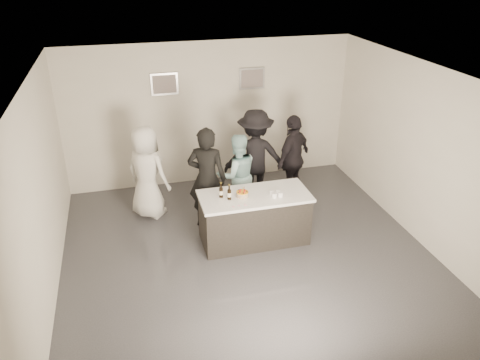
{
  "coord_description": "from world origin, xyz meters",
  "views": [
    {
      "loc": [
        -1.76,
        -6.23,
        4.58
      ],
      "look_at": [
        0.0,
        0.5,
        1.15
      ],
      "focal_mm": 35.0,
      "sensor_mm": 36.0,
      "label": 1
    }
  ],
  "objects_px": {
    "cake": "(242,194)",
    "person_main_blue": "(237,175)",
    "person_guest_left": "(147,172)",
    "person_guest_right": "(293,158)",
    "bar_counter": "(254,218)",
    "person_main_black": "(207,178)",
    "beer_bottle_b": "(229,192)",
    "person_guest_back": "(255,156)",
    "beer_bottle_a": "(221,190)"
  },
  "relations": [
    {
      "from": "cake",
      "to": "person_main_blue",
      "type": "xyz_separation_m",
      "value": [
        0.17,
        1.0,
        -0.13
      ]
    },
    {
      "from": "person_main_blue",
      "to": "person_guest_left",
      "type": "distance_m",
      "value": 1.67
    },
    {
      "from": "person_guest_right",
      "to": "person_main_blue",
      "type": "bearing_deg",
      "value": -25.36
    },
    {
      "from": "bar_counter",
      "to": "person_main_black",
      "type": "relative_size",
      "value": 0.98
    },
    {
      "from": "person_main_blue",
      "to": "bar_counter",
      "type": "bearing_deg",
      "value": 88.61
    },
    {
      "from": "bar_counter",
      "to": "person_main_blue",
      "type": "height_order",
      "value": "person_main_blue"
    },
    {
      "from": "beer_bottle_b",
      "to": "person_guest_back",
      "type": "distance_m",
      "value": 1.75
    },
    {
      "from": "person_guest_right",
      "to": "person_guest_back",
      "type": "distance_m",
      "value": 0.75
    },
    {
      "from": "beer_bottle_b",
      "to": "person_main_black",
      "type": "xyz_separation_m",
      "value": [
        -0.22,
        0.76,
        -0.08
      ]
    },
    {
      "from": "person_main_blue",
      "to": "beer_bottle_a",
      "type": "bearing_deg",
      "value": 57.04
    },
    {
      "from": "cake",
      "to": "person_guest_back",
      "type": "bearing_deg",
      "value": 65.98
    },
    {
      "from": "beer_bottle_a",
      "to": "person_main_blue",
      "type": "height_order",
      "value": "person_main_blue"
    },
    {
      "from": "bar_counter",
      "to": "person_guest_left",
      "type": "bearing_deg",
      "value": 140.87
    },
    {
      "from": "person_main_blue",
      "to": "person_main_black",
      "type": "bearing_deg",
      "value": 19.9
    },
    {
      "from": "beer_bottle_a",
      "to": "bar_counter",
      "type": "bearing_deg",
      "value": -6.11
    },
    {
      "from": "person_main_black",
      "to": "person_guest_back",
      "type": "height_order",
      "value": "person_main_black"
    },
    {
      "from": "beer_bottle_a",
      "to": "person_main_black",
      "type": "xyz_separation_m",
      "value": [
        -0.11,
        0.66,
        -0.08
      ]
    },
    {
      "from": "person_main_blue",
      "to": "person_guest_right",
      "type": "distance_m",
      "value": 1.25
    },
    {
      "from": "person_main_black",
      "to": "person_guest_left",
      "type": "distance_m",
      "value": 1.2
    },
    {
      "from": "beer_bottle_a",
      "to": "person_main_blue",
      "type": "xyz_separation_m",
      "value": [
        0.51,
        0.93,
        -0.22
      ]
    },
    {
      "from": "beer_bottle_a",
      "to": "person_main_blue",
      "type": "distance_m",
      "value": 1.09
    },
    {
      "from": "beer_bottle_a",
      "to": "person_main_blue",
      "type": "relative_size",
      "value": 0.16
    },
    {
      "from": "beer_bottle_a",
      "to": "person_guest_left",
      "type": "xyz_separation_m",
      "value": [
        -1.11,
        1.3,
        -0.14
      ]
    },
    {
      "from": "bar_counter",
      "to": "person_main_blue",
      "type": "relative_size",
      "value": 1.15
    },
    {
      "from": "beer_bottle_a",
      "to": "person_guest_left",
      "type": "distance_m",
      "value": 1.72
    },
    {
      "from": "bar_counter",
      "to": "beer_bottle_a",
      "type": "distance_m",
      "value": 0.81
    },
    {
      "from": "bar_counter",
      "to": "person_main_black",
      "type": "height_order",
      "value": "person_main_black"
    },
    {
      "from": "bar_counter",
      "to": "person_guest_right",
      "type": "height_order",
      "value": "person_guest_right"
    },
    {
      "from": "person_main_blue",
      "to": "person_guest_left",
      "type": "height_order",
      "value": "person_guest_left"
    },
    {
      "from": "person_guest_right",
      "to": "bar_counter",
      "type": "bearing_deg",
      "value": 9.02
    },
    {
      "from": "bar_counter",
      "to": "person_guest_right",
      "type": "relative_size",
      "value": 1.04
    },
    {
      "from": "person_guest_back",
      "to": "bar_counter",
      "type": "bearing_deg",
      "value": 83.59
    },
    {
      "from": "beer_bottle_a",
      "to": "person_main_black",
      "type": "height_order",
      "value": "person_main_black"
    },
    {
      "from": "bar_counter",
      "to": "person_main_black",
      "type": "xyz_separation_m",
      "value": [
        -0.67,
        0.72,
        0.5
      ]
    },
    {
      "from": "beer_bottle_a",
      "to": "person_main_black",
      "type": "relative_size",
      "value": 0.14
    },
    {
      "from": "bar_counter",
      "to": "beer_bottle_b",
      "type": "relative_size",
      "value": 7.15
    },
    {
      "from": "bar_counter",
      "to": "person_guest_left",
      "type": "height_order",
      "value": "person_guest_left"
    },
    {
      "from": "person_guest_right",
      "to": "person_guest_back",
      "type": "bearing_deg",
      "value": -52.59
    },
    {
      "from": "bar_counter",
      "to": "person_main_blue",
      "type": "distance_m",
      "value": 1.06
    },
    {
      "from": "beer_bottle_a",
      "to": "person_guest_back",
      "type": "xyz_separation_m",
      "value": [
        1.0,
        1.4,
        -0.08
      ]
    },
    {
      "from": "person_main_black",
      "to": "person_guest_back",
      "type": "distance_m",
      "value": 1.33
    },
    {
      "from": "cake",
      "to": "person_main_black",
      "type": "bearing_deg",
      "value": 122.31
    },
    {
      "from": "person_main_black",
      "to": "person_guest_right",
      "type": "bearing_deg",
      "value": -140.06
    },
    {
      "from": "person_main_black",
      "to": "bar_counter",
      "type": "bearing_deg",
      "value": 155.89
    },
    {
      "from": "beer_bottle_b",
      "to": "person_main_black",
      "type": "relative_size",
      "value": 0.14
    },
    {
      "from": "bar_counter",
      "to": "person_guest_left",
      "type": "distance_m",
      "value": 2.2
    },
    {
      "from": "beer_bottle_b",
      "to": "person_guest_right",
      "type": "relative_size",
      "value": 0.15
    },
    {
      "from": "cake",
      "to": "person_guest_right",
      "type": "bearing_deg",
      "value": 42.98
    },
    {
      "from": "beer_bottle_b",
      "to": "person_guest_back",
      "type": "relative_size",
      "value": 0.14
    },
    {
      "from": "cake",
      "to": "person_main_blue",
      "type": "height_order",
      "value": "person_main_blue"
    }
  ]
}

